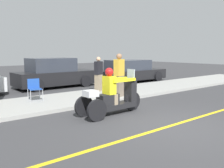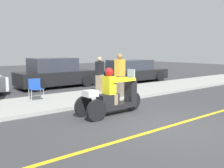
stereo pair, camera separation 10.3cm
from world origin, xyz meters
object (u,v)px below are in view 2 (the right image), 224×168
Objects in this scene: motorcycle_trike at (112,98)px; folding_chair_curbside at (35,87)px; spectator_end_of_line at (120,76)px; spectator_with_child at (100,75)px; parked_car_lot_left at (55,74)px; parked_car_lot_right at (132,71)px.

motorcycle_trike reaches higher than folding_chair_curbside.
spectator_end_of_line is (1.77, 1.72, 0.44)m from motorcycle_trike.
spectator_with_child is at bearing 84.28° from spectator_end_of_line.
spectator_with_child is 3.20m from folding_chair_curbside.
spectator_end_of_line is at bearing -83.75° from parked_car_lot_left.
motorcycle_trike is 0.49× the size of parked_car_lot_right.
spectator_with_child is 0.37× the size of parked_car_lot_left.
motorcycle_trike is 2.85× the size of folding_chair_curbside.
spectator_end_of_line is 0.37× the size of parked_car_lot_right.
spectator_end_of_line is at bearing -137.70° from parked_car_lot_right.
motorcycle_trike is 1.33× the size of spectator_end_of_line.
parked_car_lot_right is at bearing 28.89° from spectator_with_child.
spectator_end_of_line reaches higher than motorcycle_trike.
spectator_end_of_line is at bearing -95.72° from spectator_with_child.
spectator_with_child reaches higher than parked_car_lot_right.
parked_car_lot_right is (4.84, -0.88, -0.08)m from parked_car_lot_left.
parked_car_lot_right is at bearing 19.20° from folding_chair_curbside.
parked_car_lot_left is at bearing 79.17° from motorcycle_trike.
folding_chair_curbside is at bearing -160.80° from parked_car_lot_right.
spectator_with_child is 3.25m from parked_car_lot_left.
parked_car_lot_left reaches higher than motorcycle_trike.
folding_chair_curbside is at bearing -125.97° from parked_car_lot_left.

